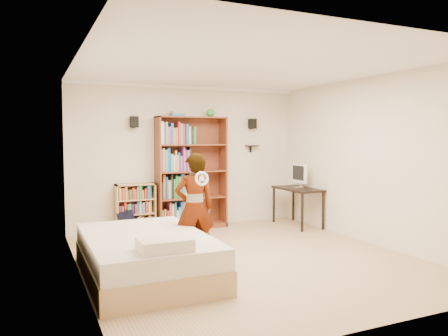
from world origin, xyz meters
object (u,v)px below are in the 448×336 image
Objects in this scene: daybed at (146,250)px; person at (195,208)px; tall_bookshelf at (192,173)px; computer_desk at (297,207)px; low_bookshelf at (135,208)px.

person is at bearing 24.99° from daybed.
tall_bookshelf is 2.17m from computer_desk.
low_bookshelf is 2.61m from daybed.
daybed is 1.47× the size of person.
person is at bearing -81.55° from low_bookshelf.
computer_desk is 3.93m from daybed.
daybed is 0.96m from person.
tall_bookshelf is at bearing 58.85° from daybed.
low_bookshelf is at bearing 166.81° from computer_desk.
computer_desk reaches higher than daybed.
person is (-2.69, -1.49, 0.38)m from computer_desk.
tall_bookshelf reaches higher than person.
person reaches higher than low_bookshelf.
tall_bookshelf reaches higher than daybed.
computer_desk is (1.95, -0.65, -0.68)m from tall_bookshelf.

